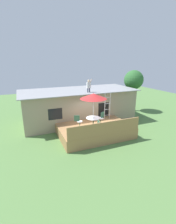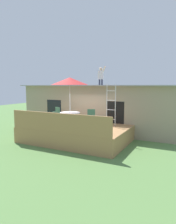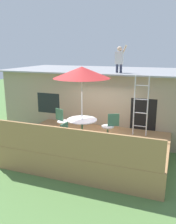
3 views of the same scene
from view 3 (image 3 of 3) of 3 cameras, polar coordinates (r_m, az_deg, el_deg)
name	(u,v)px [view 3 (image 3 of 3)]	position (r m, az deg, el deg)	size (l,w,h in m)	color
ground_plane	(91,158)	(8.97, 0.73, -10.96)	(40.00, 40.00, 0.00)	#567F42
house	(116,100)	(11.79, 6.74, 2.78)	(10.50, 4.50, 2.96)	gray
deck	(91,148)	(8.81, 0.74, -8.61)	(5.37, 3.59, 0.80)	#A87A4C
deck_railing	(71,143)	(6.99, -4.16, -7.43)	(5.27, 0.08, 0.90)	#A87A4C
patio_table	(82,124)	(8.30, -1.43, -2.83)	(1.04, 1.04, 0.74)	#33664C
patio_umbrella	(82,72)	(7.96, -1.51, 9.37)	(1.90, 1.90, 2.54)	silver
step_ladder	(141,106)	(8.83, 12.44, 1.34)	(0.52, 0.04, 2.20)	silver
person_figure	(120,58)	(10.07, 7.50, 12.71)	(0.47, 0.20, 1.11)	#33384C
patio_chair_left	(62,121)	(9.09, -6.25, -2.22)	(0.60, 0.44, 0.92)	#33664C
patio_chair_right	(110,127)	(8.45, 5.18, -3.49)	(0.59, 0.44, 0.92)	#33664C
patio_chair_near	(67,136)	(7.51, -5.08, -5.82)	(0.44, 0.62, 0.92)	#33664C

